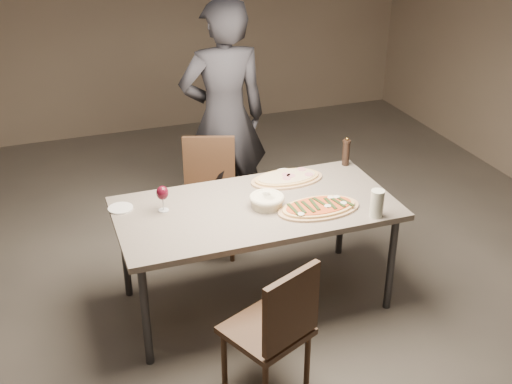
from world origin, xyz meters
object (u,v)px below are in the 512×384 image
object	(u,v)px
ham_pizza	(287,178)
diner	(224,119)
zucchini_pizza	(319,207)
pepper_mill_left	(346,152)
chair_far	(209,189)
carafe	(377,203)
chair_near	(277,325)
dining_table	(256,214)
bread_basket	(267,200)

from	to	relation	value
ham_pizza	diner	xyz separation A→B (m)	(-0.21, 0.81, 0.18)
zucchini_pizza	pepper_mill_left	world-z (taller)	pepper_mill_left
ham_pizza	chair_far	xyz separation A→B (m)	(-0.41, 0.55, -0.27)
carafe	chair_near	distance (m)	1.04
zucchini_pizza	chair_near	bearing A→B (deg)	-129.42
zucchini_pizza	diner	world-z (taller)	diner
dining_table	carafe	size ratio (longest dim) A/B	10.11
dining_table	chair_far	distance (m)	0.86
pepper_mill_left	diner	distance (m)	1.01
pepper_mill_left	diner	world-z (taller)	diner
zucchini_pizza	diner	size ratio (longest dim) A/B	0.29
carafe	chair_far	distance (m)	1.46
dining_table	chair_far	xyz separation A→B (m)	(-0.08, 0.83, -0.20)
chair_near	ham_pizza	bearing A→B (deg)	41.52
zucchini_pizza	pepper_mill_left	bearing A→B (deg)	49.55
dining_table	pepper_mill_left	world-z (taller)	pepper_mill_left
carafe	ham_pizza	bearing A→B (deg)	116.65
bread_basket	chair_far	size ratio (longest dim) A/B	0.26
carafe	diner	world-z (taller)	diner
pepper_mill_left	diner	bearing A→B (deg)	134.64
dining_table	zucchini_pizza	xyz separation A→B (m)	(0.36, -0.18, 0.07)
zucchini_pizza	bread_basket	distance (m)	0.34
carafe	diner	xyz separation A→B (m)	(-0.54, 1.47, 0.11)
ham_pizza	pepper_mill_left	bearing A→B (deg)	-4.76
dining_table	pepper_mill_left	bearing A→B (deg)	24.24
ham_pizza	chair_far	bearing A→B (deg)	111.57
pepper_mill_left	chair_near	distance (m)	1.64
carafe	diner	distance (m)	1.57
chair_far	ham_pizza	bearing A→B (deg)	145.09
bread_basket	chair_far	xyz separation A→B (m)	(-0.15, 0.86, -0.30)
bread_basket	chair_far	distance (m)	0.93
zucchini_pizza	chair_far	bearing A→B (deg)	113.30
pepper_mill_left	chair_far	world-z (taller)	pepper_mill_left
dining_table	chair_near	xyz separation A→B (m)	(-0.19, -0.86, -0.21)
zucchini_pizza	bread_basket	world-z (taller)	bread_basket
zucchini_pizza	chair_far	world-z (taller)	chair_far
bread_basket	carafe	size ratio (longest dim) A/B	1.28
dining_table	chair_near	bearing A→B (deg)	-102.41
bread_basket	dining_table	bearing A→B (deg)	150.88
diner	chair_far	bearing A→B (deg)	53.32
ham_pizza	bread_basket	bearing A→B (deg)	-145.82
chair_near	chair_far	bearing A→B (deg)	62.39
chair_far	diner	world-z (taller)	diner
dining_table	ham_pizza	world-z (taller)	ham_pizza
zucchini_pizza	chair_near	size ratio (longest dim) A/B	0.63
bread_basket	zucchini_pizza	bearing A→B (deg)	-26.64
dining_table	diner	xyz separation A→B (m)	(0.12, 1.09, 0.25)
chair_far	diner	xyz separation A→B (m)	(0.21, 0.26, 0.45)
diner	carafe	bearing A→B (deg)	112.15
chair_near	diner	xyz separation A→B (m)	(0.31, 1.95, 0.46)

